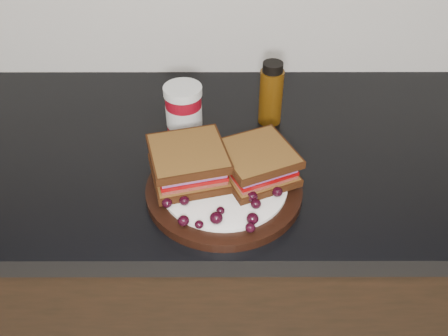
# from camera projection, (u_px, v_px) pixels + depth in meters

# --- Properties ---
(base_cabinets) EXTENTS (3.96, 0.58, 0.86)m
(base_cabinets) POSITION_uv_depth(u_px,v_px,m) (214.00, 287.00, 1.31)
(base_cabinets) COLOR black
(base_cabinets) RESTS_ON ground_plane
(countertop) EXTENTS (3.98, 0.60, 0.04)m
(countertop) POSITION_uv_depth(u_px,v_px,m) (211.00, 153.00, 1.02)
(countertop) COLOR black
(countertop) RESTS_ON base_cabinets
(plate) EXTENTS (0.28, 0.28, 0.02)m
(plate) POSITION_uv_depth(u_px,v_px,m) (224.00, 190.00, 0.90)
(plate) COLOR black
(plate) RESTS_ON countertop
(sandwich_left) EXTENTS (0.16, 0.16, 0.06)m
(sandwich_left) POSITION_uv_depth(u_px,v_px,m) (189.00, 163.00, 0.88)
(sandwich_left) COLOR brown
(sandwich_left) RESTS_ON plate
(sandwich_right) EXTENTS (0.16, 0.16, 0.06)m
(sandwich_right) POSITION_uv_depth(u_px,v_px,m) (257.00, 163.00, 0.89)
(sandwich_right) COLOR brown
(sandwich_right) RESTS_ON plate
(grape_0) EXTENTS (0.02, 0.02, 0.02)m
(grape_0) POSITION_uv_depth(u_px,v_px,m) (167.00, 203.00, 0.84)
(grape_0) COLOR black
(grape_0) RESTS_ON plate
(grape_1) EXTENTS (0.02, 0.02, 0.02)m
(grape_1) POSITION_uv_depth(u_px,v_px,m) (184.00, 201.00, 0.84)
(grape_1) COLOR black
(grape_1) RESTS_ON plate
(grape_2) EXTENTS (0.02, 0.02, 0.02)m
(grape_2) POSITION_uv_depth(u_px,v_px,m) (184.00, 221.00, 0.80)
(grape_2) COLOR black
(grape_2) RESTS_ON plate
(grape_3) EXTENTS (0.01, 0.01, 0.01)m
(grape_3) POSITION_uv_depth(u_px,v_px,m) (199.00, 225.00, 0.80)
(grape_3) COLOR black
(grape_3) RESTS_ON plate
(grape_4) EXTENTS (0.02, 0.02, 0.02)m
(grape_4) POSITION_uv_depth(u_px,v_px,m) (216.00, 218.00, 0.81)
(grape_4) COLOR black
(grape_4) RESTS_ON plate
(grape_5) EXTENTS (0.01, 0.01, 0.01)m
(grape_5) POSITION_uv_depth(u_px,v_px,m) (220.00, 211.00, 0.82)
(grape_5) COLOR black
(grape_5) RESTS_ON plate
(grape_6) EXTENTS (0.02, 0.02, 0.02)m
(grape_6) POSITION_uv_depth(u_px,v_px,m) (250.00, 228.00, 0.79)
(grape_6) COLOR black
(grape_6) RESTS_ON plate
(grape_7) EXTENTS (0.02, 0.02, 0.02)m
(grape_7) POSITION_uv_depth(u_px,v_px,m) (253.00, 219.00, 0.81)
(grape_7) COLOR black
(grape_7) RESTS_ON plate
(grape_8) EXTENTS (0.02, 0.02, 0.02)m
(grape_8) POSITION_uv_depth(u_px,v_px,m) (256.00, 204.00, 0.83)
(grape_8) COLOR black
(grape_8) RESTS_ON plate
(grape_9) EXTENTS (0.02, 0.02, 0.02)m
(grape_9) POSITION_uv_depth(u_px,v_px,m) (252.00, 197.00, 0.85)
(grape_9) COLOR black
(grape_9) RESTS_ON plate
(grape_10) EXTENTS (0.02, 0.02, 0.02)m
(grape_10) POSITION_uv_depth(u_px,v_px,m) (277.00, 192.00, 0.86)
(grape_10) COLOR black
(grape_10) RESTS_ON plate
(grape_11) EXTENTS (0.02, 0.02, 0.02)m
(grape_11) POSITION_uv_depth(u_px,v_px,m) (270.00, 182.00, 0.88)
(grape_11) COLOR black
(grape_11) RESTS_ON plate
(grape_12) EXTENTS (0.02, 0.02, 0.02)m
(grape_12) POSITION_uv_depth(u_px,v_px,m) (270.00, 173.00, 0.90)
(grape_12) COLOR black
(grape_12) RESTS_ON plate
(grape_13) EXTENTS (0.02, 0.02, 0.02)m
(grape_13) POSITION_uv_depth(u_px,v_px,m) (267.00, 161.00, 0.92)
(grape_13) COLOR black
(grape_13) RESTS_ON plate
(grape_14) EXTENTS (0.02, 0.02, 0.02)m
(grape_14) POSITION_uv_depth(u_px,v_px,m) (199.00, 159.00, 0.92)
(grape_14) COLOR black
(grape_14) RESTS_ON plate
(grape_15) EXTENTS (0.02, 0.02, 0.02)m
(grape_15) POSITION_uv_depth(u_px,v_px,m) (199.00, 168.00, 0.91)
(grape_15) COLOR black
(grape_15) RESTS_ON plate
(grape_16) EXTENTS (0.02, 0.02, 0.02)m
(grape_16) POSITION_uv_depth(u_px,v_px,m) (179.00, 174.00, 0.89)
(grape_16) COLOR black
(grape_16) RESTS_ON plate
(grape_17) EXTENTS (0.02, 0.02, 0.02)m
(grape_17) POSITION_uv_depth(u_px,v_px,m) (178.00, 178.00, 0.88)
(grape_17) COLOR black
(grape_17) RESTS_ON plate
(grape_18) EXTENTS (0.02, 0.02, 0.02)m
(grape_18) POSITION_uv_depth(u_px,v_px,m) (175.00, 186.00, 0.87)
(grape_18) COLOR black
(grape_18) RESTS_ON plate
(grape_19) EXTENTS (0.02, 0.02, 0.02)m
(grape_19) POSITION_uv_depth(u_px,v_px,m) (191.00, 164.00, 0.91)
(grape_19) COLOR black
(grape_19) RESTS_ON plate
(grape_20) EXTENTS (0.02, 0.02, 0.02)m
(grape_20) POSITION_uv_depth(u_px,v_px,m) (194.00, 176.00, 0.89)
(grape_20) COLOR black
(grape_20) RESTS_ON plate
(grape_21) EXTENTS (0.01, 0.01, 0.01)m
(grape_21) POSITION_uv_depth(u_px,v_px,m) (195.00, 179.00, 0.88)
(grape_21) COLOR black
(grape_21) RESTS_ON plate
(condiment_jar) EXTENTS (0.10, 0.10, 0.11)m
(condiment_jar) POSITION_uv_depth(u_px,v_px,m) (184.00, 111.00, 1.00)
(condiment_jar) COLOR maroon
(condiment_jar) RESTS_ON countertop
(oil_bottle) EXTENTS (0.05, 0.05, 0.14)m
(oil_bottle) POSITION_uv_depth(u_px,v_px,m) (271.00, 93.00, 1.03)
(oil_bottle) COLOR #492907
(oil_bottle) RESTS_ON countertop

